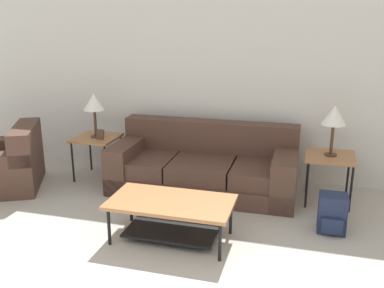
# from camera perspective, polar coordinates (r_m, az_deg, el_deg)

# --- Properties ---
(wall_back) EXTENTS (9.09, 0.06, 2.60)m
(wall_back) POSITION_cam_1_polar(r_m,az_deg,el_deg) (5.70, 4.77, 8.35)
(wall_back) COLOR silver
(wall_back) RESTS_ON ground_plane
(couch) EXTENTS (2.28, 1.01, 0.82)m
(couch) POSITION_cam_1_polar(r_m,az_deg,el_deg) (5.39, 1.65, -3.16)
(couch) COLOR #4C3328
(couch) RESTS_ON ground_plane
(armchair) EXTENTS (1.36, 1.32, 0.80)m
(armchair) POSITION_cam_1_polar(r_m,az_deg,el_deg) (5.97, -24.23, -2.79)
(armchair) COLOR #4C3328
(armchair) RESTS_ON ground_plane
(coffee_table) EXTENTS (1.20, 0.65, 0.41)m
(coffee_table) POSITION_cam_1_polar(r_m,az_deg,el_deg) (4.20, -2.79, -8.84)
(coffee_table) COLOR #A87042
(coffee_table) RESTS_ON ground_plane
(side_table_left) EXTENTS (0.56, 0.56, 0.58)m
(side_table_left) POSITION_cam_1_polar(r_m,az_deg,el_deg) (5.85, -12.62, 0.43)
(side_table_left) COLOR #A87042
(side_table_left) RESTS_ON ground_plane
(side_table_right) EXTENTS (0.56, 0.56, 0.58)m
(side_table_right) POSITION_cam_1_polar(r_m,az_deg,el_deg) (5.20, 17.92, -2.01)
(side_table_right) COLOR #A87042
(side_table_right) RESTS_ON ground_plane
(table_lamp_left) EXTENTS (0.28, 0.28, 0.59)m
(table_lamp_left) POSITION_cam_1_polar(r_m,az_deg,el_deg) (5.74, -12.94, 5.36)
(table_lamp_left) COLOR #472D1E
(table_lamp_left) RESTS_ON side_table_left
(table_lamp_right) EXTENTS (0.28, 0.28, 0.59)m
(table_lamp_right) POSITION_cam_1_polar(r_m,az_deg,el_deg) (5.07, 18.43, 3.50)
(table_lamp_right) COLOR #472D1E
(table_lamp_right) RESTS_ON side_table_right
(backpack) EXTENTS (0.28, 0.31, 0.40)m
(backpack) POSITION_cam_1_polar(r_m,az_deg,el_deg) (4.61, 18.20, -8.82)
(backpack) COLOR #1E2847
(backpack) RESTS_ON ground_plane
(picture_frame) EXTENTS (0.10, 0.04, 0.13)m
(picture_frame) POSITION_cam_1_polar(r_m,az_deg,el_deg) (5.70, -12.13, 1.28)
(picture_frame) COLOR #4C3828
(picture_frame) RESTS_ON side_table_left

